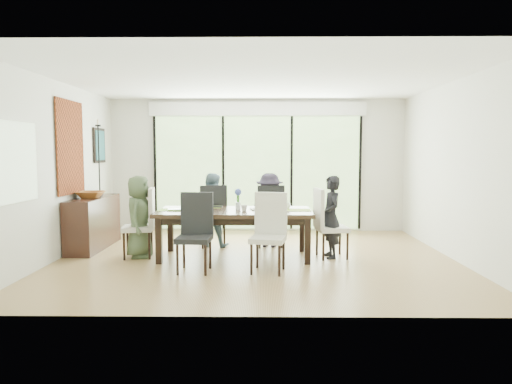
{
  "coord_description": "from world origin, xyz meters",
  "views": [
    {
      "loc": [
        0.09,
        -6.88,
        1.62
      ],
      "look_at": [
        0.0,
        0.25,
        1.0
      ],
      "focal_mm": 32.0,
      "sensor_mm": 36.0,
      "label": 1
    }
  ],
  "objects_px": {
    "person_right_end": "(331,217)",
    "cup_c": "(286,206)",
    "person_far_right": "(269,210)",
    "chair_left_end": "(138,223)",
    "chair_far_right": "(269,215)",
    "cup_a": "(191,206)",
    "vase": "(238,206)",
    "chair_near_left": "(194,233)",
    "bowl": "(90,195)",
    "chair_far_left": "(212,215)",
    "sideboard": "(93,223)",
    "cup_b": "(244,208)",
    "laptop": "(178,210)",
    "chair_right_end": "(332,223)",
    "chair_near_right": "(268,233)",
    "table_top": "(235,212)",
    "person_left_end": "(139,217)",
    "person_far_left": "(211,210)"
  },
  "relations": [
    {
      "from": "person_right_end",
      "to": "cup_c",
      "type": "xyz_separation_m",
      "value": [
        -0.68,
        0.1,
        0.15
      ]
    },
    {
      "from": "person_far_right",
      "to": "chair_left_end",
      "type": "bearing_deg",
      "value": 35.39
    },
    {
      "from": "chair_far_right",
      "to": "cup_a",
      "type": "height_order",
      "value": "chair_far_right"
    },
    {
      "from": "vase",
      "to": "chair_near_left",
      "type": "bearing_deg",
      "value": -120.87
    },
    {
      "from": "chair_left_end",
      "to": "bowl",
      "type": "xyz_separation_m",
      "value": [
        -0.93,
        0.56,
        0.38
      ]
    },
    {
      "from": "chair_far_left",
      "to": "sideboard",
      "type": "xyz_separation_m",
      "value": [
        -1.98,
        -0.19,
        -0.11
      ]
    },
    {
      "from": "chair_left_end",
      "to": "cup_b",
      "type": "xyz_separation_m",
      "value": [
        1.65,
        -0.1,
        0.24
      ]
    },
    {
      "from": "laptop",
      "to": "chair_left_end",
      "type": "bearing_deg",
      "value": 162.39
    },
    {
      "from": "chair_right_end",
      "to": "chair_near_left",
      "type": "distance_m",
      "value": 2.18
    },
    {
      "from": "chair_right_end",
      "to": "bowl",
      "type": "xyz_separation_m",
      "value": [
        -3.93,
        0.56,
        0.38
      ]
    },
    {
      "from": "chair_far_left",
      "to": "cup_a",
      "type": "distance_m",
      "value": 0.78
    },
    {
      "from": "chair_near_right",
      "to": "cup_c",
      "type": "relative_size",
      "value": 8.87
    },
    {
      "from": "chair_left_end",
      "to": "cup_b",
      "type": "bearing_deg",
      "value": 78.04
    },
    {
      "from": "person_far_right",
      "to": "cup_a",
      "type": "relative_size",
      "value": 10.4
    },
    {
      "from": "chair_left_end",
      "to": "bowl",
      "type": "bearing_deg",
      "value": -129.3
    },
    {
      "from": "chair_left_end",
      "to": "cup_c",
      "type": "xyz_separation_m",
      "value": [
        2.3,
        0.1,
        0.24
      ]
    },
    {
      "from": "chair_far_left",
      "to": "person_far_right",
      "type": "bearing_deg",
      "value": 163.51
    },
    {
      "from": "table_top",
      "to": "chair_near_right",
      "type": "height_order",
      "value": "chair_near_right"
    },
    {
      "from": "person_left_end",
      "to": "cup_b",
      "type": "relative_size",
      "value": 12.9
    },
    {
      "from": "chair_far_left",
      "to": "person_left_end",
      "type": "relative_size",
      "value": 0.85
    },
    {
      "from": "table_top",
      "to": "cup_c",
      "type": "relative_size",
      "value": 19.35
    },
    {
      "from": "person_far_left",
      "to": "vase",
      "type": "height_order",
      "value": "person_far_left"
    },
    {
      "from": "chair_near_right",
      "to": "person_left_end",
      "type": "bearing_deg",
      "value": 167.69
    },
    {
      "from": "chair_near_right",
      "to": "person_far_right",
      "type": "bearing_deg",
      "value": 99.73
    },
    {
      "from": "vase",
      "to": "sideboard",
      "type": "bearing_deg",
      "value": 166.27
    },
    {
      "from": "laptop",
      "to": "cup_a",
      "type": "relative_size",
      "value": 2.66
    },
    {
      "from": "person_far_left",
      "to": "person_right_end",
      "type": "bearing_deg",
      "value": 166.96
    },
    {
      "from": "person_left_end",
      "to": "vase",
      "type": "bearing_deg",
      "value": -87.08
    },
    {
      "from": "chair_near_left",
      "to": "bowl",
      "type": "distance_m",
      "value": 2.43
    },
    {
      "from": "sideboard",
      "to": "person_far_left",
      "type": "bearing_deg",
      "value": 4.98
    },
    {
      "from": "chair_near_right",
      "to": "bowl",
      "type": "relative_size",
      "value": 2.36
    },
    {
      "from": "laptop",
      "to": "sideboard",
      "type": "xyz_separation_m",
      "value": [
        -1.58,
        0.76,
        -0.32
      ]
    },
    {
      "from": "vase",
      "to": "chair_far_right",
      "type": "bearing_deg",
      "value": 57.99
    },
    {
      "from": "person_left_end",
      "to": "vase",
      "type": "xyz_separation_m",
      "value": [
        1.53,
        0.05,
        0.16
      ]
    },
    {
      "from": "person_far_right",
      "to": "cup_b",
      "type": "height_order",
      "value": "person_far_right"
    },
    {
      "from": "person_right_end",
      "to": "bowl",
      "type": "relative_size",
      "value": 2.77
    },
    {
      "from": "table_top",
      "to": "bowl",
      "type": "distance_m",
      "value": 2.51
    },
    {
      "from": "chair_far_left",
      "to": "vase",
      "type": "height_order",
      "value": "chair_far_left"
    },
    {
      "from": "chair_left_end",
      "to": "person_far_left",
      "type": "height_order",
      "value": "person_far_left"
    },
    {
      "from": "person_right_end",
      "to": "chair_far_left",
      "type": "bearing_deg",
      "value": -122.89
    },
    {
      "from": "chair_far_left",
      "to": "cup_b",
      "type": "relative_size",
      "value": 11.0
    },
    {
      "from": "laptop",
      "to": "cup_b",
      "type": "relative_size",
      "value": 3.3
    },
    {
      "from": "chair_far_left",
      "to": "chair_far_right",
      "type": "xyz_separation_m",
      "value": [
        1.0,
        0.0,
        0.0
      ]
    },
    {
      "from": "chair_near_right",
      "to": "person_left_end",
      "type": "distance_m",
      "value": 2.16
    },
    {
      "from": "vase",
      "to": "chair_far_left",
      "type": "bearing_deg",
      "value": 122.01
    },
    {
      "from": "chair_near_right",
      "to": "cup_a",
      "type": "relative_size",
      "value": 8.87
    },
    {
      "from": "chair_far_right",
      "to": "person_far_right",
      "type": "distance_m",
      "value": 0.1
    },
    {
      "from": "person_far_right",
      "to": "chair_right_end",
      "type": "bearing_deg",
      "value": 152.21
    },
    {
      "from": "chair_near_right",
      "to": "cup_b",
      "type": "xyz_separation_m",
      "value": [
        -0.35,
        0.77,
        0.24
      ]
    },
    {
      "from": "person_right_end",
      "to": "person_far_left",
      "type": "height_order",
      "value": "same"
    }
  ]
}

